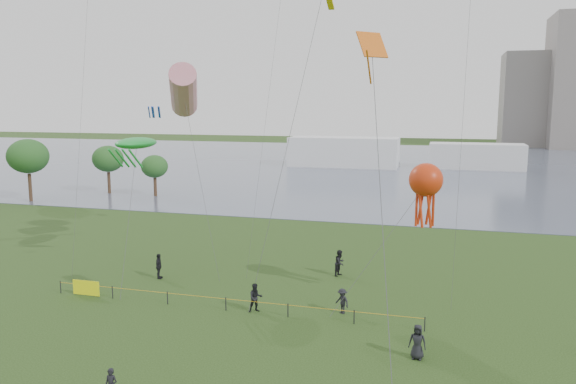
# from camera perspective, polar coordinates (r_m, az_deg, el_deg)

# --- Properties ---
(lake) EXTENTS (400.00, 120.00, 0.08)m
(lake) POSITION_cam_1_polar(r_m,az_deg,el_deg) (119.54, 11.77, 2.64)
(lake) COLOR #515B70
(lake) RESTS_ON ground_plane
(building_low) EXTENTS (16.00, 18.00, 28.00)m
(building_low) POSITION_cam_1_polar(r_m,az_deg,el_deg) (188.14, 23.30, 8.59)
(building_low) COLOR slate
(building_low) RESTS_ON ground_plane
(pavilion_left) EXTENTS (22.00, 8.00, 6.00)m
(pavilion_left) POSITION_cam_1_polar(r_m,az_deg,el_deg) (115.76, 5.69, 4.07)
(pavilion_left) COLOR white
(pavilion_left) RESTS_ON ground_plane
(pavilion_right) EXTENTS (18.00, 7.00, 5.00)m
(pavilion_right) POSITION_cam_1_polar(r_m,az_deg,el_deg) (117.19, 18.59, 3.46)
(pavilion_right) COLOR silver
(pavilion_right) RESTS_ON ground_plane
(trees) EXTENTS (18.19, 13.50, 8.20)m
(trees) POSITION_cam_1_polar(r_m,az_deg,el_deg) (81.07, -20.68, 3.15)
(trees) COLOR #3C281B
(trees) RESTS_ON ground_plane
(fence) EXTENTS (24.07, 0.07, 1.05)m
(fence) POSITION_cam_1_polar(r_m,az_deg,el_deg) (38.20, -15.01, -9.88)
(fence) COLOR black
(fence) RESTS_ON ground_plane
(spectator_a) EXTENTS (1.10, 1.04, 1.79)m
(spectator_a) POSITION_cam_1_polar(r_m,az_deg,el_deg) (35.12, -3.31, -10.68)
(spectator_a) COLOR black
(spectator_a) RESTS_ON ground_plane
(spectator_b) EXTENTS (1.16, 1.06, 1.57)m
(spectator_b) POSITION_cam_1_polar(r_m,az_deg,el_deg) (34.99, 5.53, -10.97)
(spectator_b) COLOR black
(spectator_b) RESTS_ON ground_plane
(spectator_c) EXTENTS (0.70, 1.17, 1.86)m
(spectator_c) POSITION_cam_1_polar(r_m,az_deg,el_deg) (42.46, -12.99, -7.36)
(spectator_c) COLOR black
(spectator_c) RESTS_ON ground_plane
(spectator_d) EXTENTS (0.92, 0.64, 1.78)m
(spectator_d) POSITION_cam_1_polar(r_m,az_deg,el_deg) (29.77, 13.01, -14.61)
(spectator_d) COLOR black
(spectator_d) RESTS_ON ground_plane
(spectator_g) EXTENTS (1.01, 1.14, 1.95)m
(spectator_g) POSITION_cam_1_polar(r_m,az_deg,el_deg) (42.25, 5.29, -7.18)
(spectator_g) COLOR black
(spectator_g) RESTS_ON ground_plane
(kite_windsock) EXTENTS (6.12, 5.29, 15.67)m
(kite_windsock) POSITION_cam_1_polar(r_m,az_deg,el_deg) (43.22, -10.57, 10.09)
(kite_windsock) COLOR #3F3F42
(kite_creature) EXTENTS (3.50, 8.82, 10.21)m
(kite_creature) POSITION_cam_1_polar(r_m,az_deg,el_deg) (43.69, -15.18, 4.79)
(kite_creature) COLOR #3F3F42
(kite_octopus) EXTENTS (6.27, 4.44, 9.12)m
(kite_octopus) POSITION_cam_1_polar(r_m,az_deg,el_deg) (35.38, 13.83, 1.06)
(kite_octopus) COLOR #3F3F42
(kite_delta) EXTENTS (3.42, 12.69, 15.75)m
(kite_delta) POSITION_cam_1_polar(r_m,az_deg,el_deg) (24.24, 8.61, 12.56)
(kite_delta) COLOR #3F3F42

